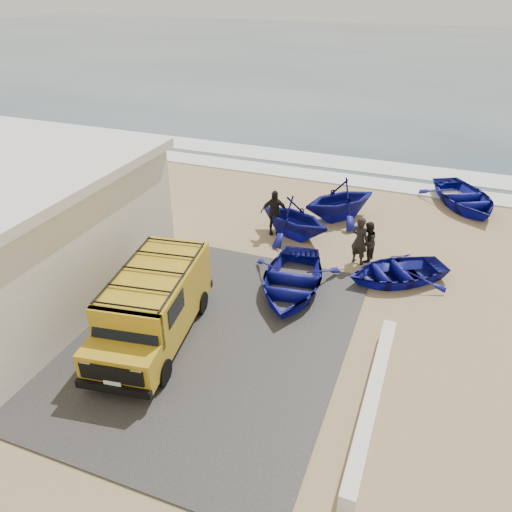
% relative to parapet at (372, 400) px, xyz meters
% --- Properties ---
extents(ground, '(160.00, 160.00, 0.00)m').
position_rel_parapet_xyz_m(ground, '(-5.00, 3.00, -0.28)').
color(ground, tan).
extents(slab, '(12.00, 10.00, 0.05)m').
position_rel_parapet_xyz_m(slab, '(-7.00, 1.00, -0.25)').
color(slab, '#3C3937').
rests_on(slab, ground).
extents(ocean, '(180.00, 88.00, 0.01)m').
position_rel_parapet_xyz_m(ocean, '(-5.00, 59.00, -0.27)').
color(ocean, '#385166').
rests_on(ocean, ground).
extents(surf_line, '(180.00, 1.60, 0.06)m').
position_rel_parapet_xyz_m(surf_line, '(-5.00, 15.00, -0.25)').
color(surf_line, white).
rests_on(surf_line, ground).
extents(surf_wash, '(180.00, 2.20, 0.04)m').
position_rel_parapet_xyz_m(surf_wash, '(-5.00, 17.50, -0.26)').
color(surf_wash, white).
rests_on(surf_wash, ground).
extents(parapet, '(0.35, 6.00, 0.55)m').
position_rel_parapet_xyz_m(parapet, '(0.00, 0.00, 0.00)').
color(parapet, silver).
rests_on(parapet, ground).
extents(van, '(2.69, 5.28, 2.16)m').
position_rel_parapet_xyz_m(van, '(-6.36, 0.55, 0.89)').
color(van, gold).
rests_on(van, ground).
extents(boat_near_left, '(3.55, 4.58, 0.87)m').
position_rel_parapet_xyz_m(boat_near_left, '(-3.40, 4.24, 0.16)').
color(boat_near_left, navy).
rests_on(boat_near_left, ground).
extents(boat_near_right, '(4.34, 4.10, 0.73)m').
position_rel_parapet_xyz_m(boat_near_right, '(-0.21, 6.18, 0.09)').
color(boat_near_right, navy).
rests_on(boat_near_right, ground).
extents(boat_mid_left, '(3.96, 3.70, 1.69)m').
position_rel_parapet_xyz_m(boat_mid_left, '(-4.51, 8.07, 0.57)').
color(boat_mid_left, navy).
rests_on(boat_mid_left, ground).
extents(boat_far_left, '(4.50, 4.53, 1.81)m').
position_rel_parapet_xyz_m(boat_far_left, '(-3.18, 10.38, 0.63)').
color(boat_far_left, navy).
rests_on(boat_far_left, ground).
extents(boat_far_right, '(4.77, 5.30, 0.90)m').
position_rel_parapet_xyz_m(boat_far_right, '(1.85, 13.65, 0.18)').
color(boat_far_right, navy).
rests_on(boat_far_right, ground).
extents(fisherman_front, '(0.79, 0.66, 1.84)m').
position_rel_parapet_xyz_m(fisherman_front, '(-1.68, 6.90, 0.65)').
color(fisherman_front, black).
rests_on(fisherman_front, ground).
extents(fisherman_middle, '(0.72, 0.85, 1.55)m').
position_rel_parapet_xyz_m(fisherman_middle, '(-1.43, 7.18, 0.50)').
color(fisherman_middle, black).
rests_on(fisherman_middle, ground).
extents(fisherman_back, '(1.18, 0.85, 1.87)m').
position_rel_parapet_xyz_m(fisherman_back, '(-5.34, 8.05, 0.66)').
color(fisherman_back, black).
rests_on(fisherman_back, ground).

